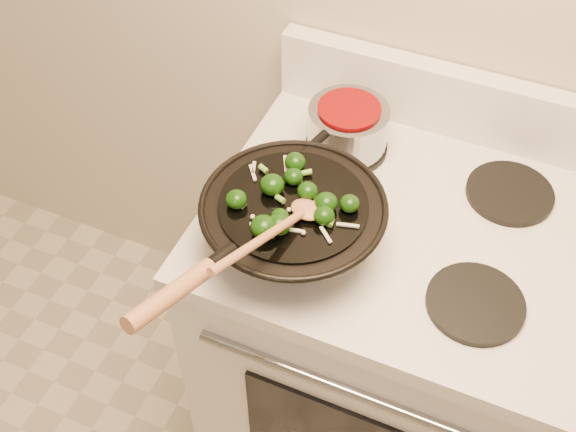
% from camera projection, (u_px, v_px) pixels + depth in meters
% --- Properties ---
extents(stove, '(0.78, 0.67, 1.08)m').
position_uv_depth(stove, '(383.00, 338.00, 1.79)').
color(stove, white).
rests_on(stove, ground).
extents(wok, '(0.35, 0.57, 0.21)m').
position_uv_depth(wok, '(292.00, 222.00, 1.35)').
color(wok, black).
rests_on(wok, stove).
extents(stirfry, '(0.25, 0.22, 0.04)m').
position_uv_depth(stirfry, '(289.00, 202.00, 1.30)').
color(stirfry, black).
rests_on(stirfry, wok).
extents(wooden_spoon, '(0.11, 0.28, 0.09)m').
position_uv_depth(wooden_spoon, '(282.00, 226.00, 1.24)').
color(wooden_spoon, '#A96B43').
rests_on(wooden_spoon, wok).
extents(saucepan, '(0.17, 0.28, 0.10)m').
position_uv_depth(saucepan, '(347.00, 127.00, 1.54)').
color(saucepan, gray).
rests_on(saucepan, stove).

